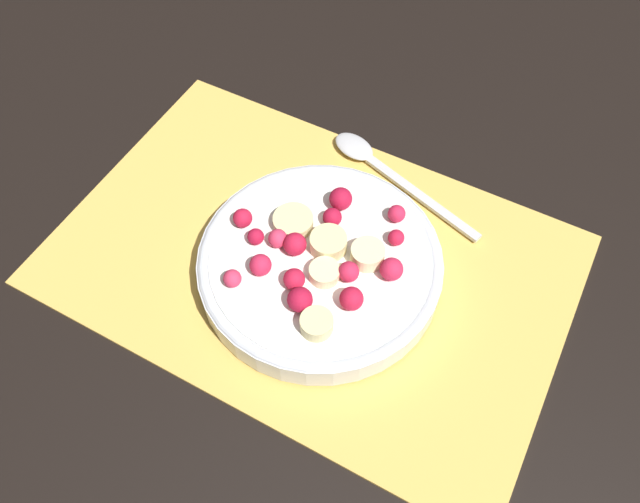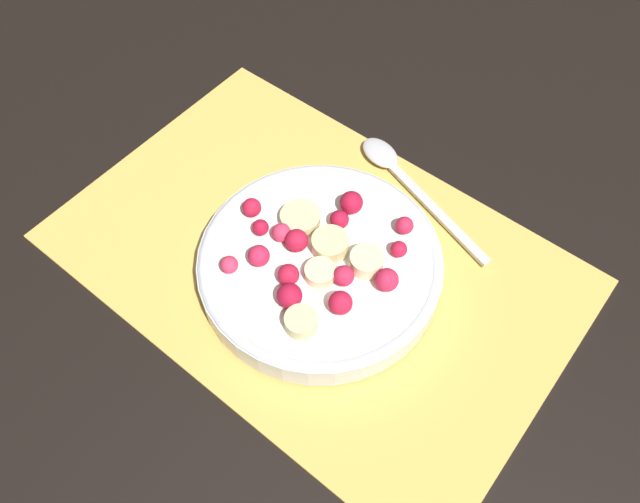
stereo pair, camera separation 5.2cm
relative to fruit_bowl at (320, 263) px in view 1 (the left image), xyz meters
The scene contains 4 objects.
ground_plane 0.03m from the fruit_bowl, 144.90° to the left, with size 3.00×3.00×0.00m, color black.
placemat 0.03m from the fruit_bowl, 144.90° to the left, with size 0.45×0.30×0.01m.
fruit_bowl is the anchor object (origin of this frame).
spoon 0.14m from the fruit_bowl, 94.92° to the left, with size 0.18×0.07×0.01m.
Camera 1 is at (0.15, -0.27, 0.48)m, focal length 35.00 mm.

